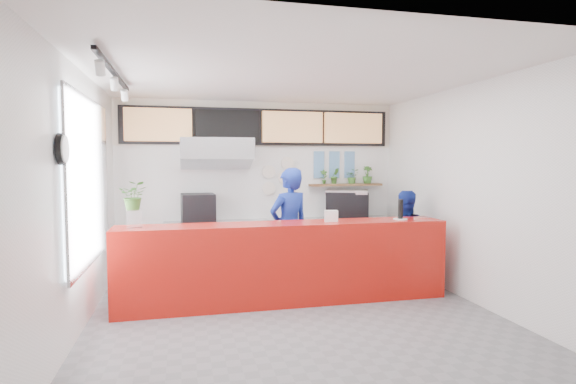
{
  "coord_description": "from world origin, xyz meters",
  "views": [
    {
      "loc": [
        -1.33,
        -5.51,
        1.93
      ],
      "look_at": [
        0.1,
        0.7,
        1.5
      ],
      "focal_mm": 28.0,
      "sensor_mm": 36.0,
      "label": 1
    }
  ],
  "objects_px": {
    "panini_oven": "(198,208)",
    "pepper_mill": "(401,209)",
    "staff_right": "(404,238)",
    "service_counter": "(286,263)",
    "staff_center": "(289,229)",
    "espresso_machine": "(347,205)"
  },
  "relations": [
    {
      "from": "service_counter",
      "to": "pepper_mill",
      "type": "bearing_deg",
      "value": -1.18
    },
    {
      "from": "staff_right",
      "to": "pepper_mill",
      "type": "height_order",
      "value": "staff_right"
    },
    {
      "from": "panini_oven",
      "to": "pepper_mill",
      "type": "bearing_deg",
      "value": -36.82
    },
    {
      "from": "service_counter",
      "to": "panini_oven",
      "type": "distance_m",
      "value": 2.2
    },
    {
      "from": "espresso_machine",
      "to": "panini_oven",
      "type": "bearing_deg",
      "value": -160.9
    },
    {
      "from": "service_counter",
      "to": "espresso_machine",
      "type": "distance_m",
      "value": 2.45
    },
    {
      "from": "pepper_mill",
      "to": "panini_oven",
      "type": "bearing_deg",
      "value": 146.79
    },
    {
      "from": "staff_right",
      "to": "pepper_mill",
      "type": "xyz_separation_m",
      "value": [
        -0.33,
        -0.52,
        0.51
      ]
    },
    {
      "from": "staff_center",
      "to": "pepper_mill",
      "type": "relative_size",
      "value": 6.62
    },
    {
      "from": "panini_oven",
      "to": "espresso_machine",
      "type": "bearing_deg",
      "value": -3.61
    },
    {
      "from": "service_counter",
      "to": "espresso_machine",
      "type": "height_order",
      "value": "espresso_machine"
    },
    {
      "from": "service_counter",
      "to": "staff_center",
      "type": "xyz_separation_m",
      "value": [
        0.19,
        0.6,
        0.37
      ]
    },
    {
      "from": "espresso_machine",
      "to": "staff_center",
      "type": "xyz_separation_m",
      "value": [
        -1.36,
        -1.2,
        -0.22
      ]
    },
    {
      "from": "staff_center",
      "to": "staff_right",
      "type": "distance_m",
      "value": 1.83
    },
    {
      "from": "service_counter",
      "to": "staff_right",
      "type": "height_order",
      "value": "staff_right"
    },
    {
      "from": "panini_oven",
      "to": "staff_right",
      "type": "height_order",
      "value": "staff_right"
    },
    {
      "from": "service_counter",
      "to": "staff_center",
      "type": "bearing_deg",
      "value": 72.54
    },
    {
      "from": "service_counter",
      "to": "espresso_machine",
      "type": "relative_size",
      "value": 5.96
    },
    {
      "from": "service_counter",
      "to": "pepper_mill",
      "type": "xyz_separation_m",
      "value": [
        1.68,
        -0.03,
        0.7
      ]
    },
    {
      "from": "espresso_machine",
      "to": "staff_right",
      "type": "height_order",
      "value": "staff_right"
    },
    {
      "from": "espresso_machine",
      "to": "pepper_mill",
      "type": "relative_size",
      "value": 2.72
    },
    {
      "from": "espresso_machine",
      "to": "staff_center",
      "type": "bearing_deg",
      "value": -119.51
    }
  ]
}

